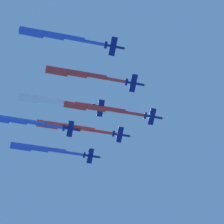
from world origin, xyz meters
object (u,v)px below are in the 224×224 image
Objects in this scene: jet_port_mid at (48,100)px; jet_starboard_mid at (39,149)px; jet_port_outer at (53,36)px; jet_starboard_outer at (18,121)px; jet_starboard_inner at (77,74)px; jet_lead at (96,108)px; jet_port_inner at (67,127)px.

jet_starboard_mid is (26.08, 17.29, 3.60)m from jet_port_mid.
jet_starboard_outer is (34.54, 34.21, 0.79)m from jet_port_outer.
jet_starboard_outer reaches higher than jet_starboard_inner.
jet_port_mid is at bearing 120.19° from jet_lead.
jet_starboard_inner is at bearing -134.03° from jet_starboard_mid.
jet_lead is at bearing -6.83° from jet_port_outer.
jet_starboard_outer is at bearing 72.02° from jet_port_mid.
jet_port_outer is at bearing -135.28° from jet_starboard_outer.
jet_starboard_inner is 19.60m from jet_port_mid.
jet_starboard_inner is at bearing -8.93° from jet_port_outer.
jet_port_inner reaches higher than jet_starboard_outer.
jet_port_outer reaches higher than jet_starboard_inner.
jet_port_inner is 19.10m from jet_port_mid.
jet_port_inner is at bearing 32.40° from jet_starboard_inner.
jet_starboard_mid reaches higher than jet_starboard_inner.
jet_port_outer reaches higher than jet_lead.
jet_starboard_outer reaches higher than jet_lead.
jet_starboard_mid is 1.02× the size of jet_starboard_outer.
jet_starboard_mid is at bearing -6.33° from jet_starboard_outer.
jet_starboard_mid is at bearing 68.12° from jet_lead.
jet_lead is 19.34m from jet_starboard_inner.
jet_starboard_outer is at bearing 44.72° from jet_port_outer.
jet_starboard_outer is (14.27, 37.39, 1.59)m from jet_starboard_inner.
jet_port_mid is 0.97× the size of jet_starboard_outer.
jet_starboard_inner is 40.06m from jet_starboard_outer.
jet_starboard_outer is (6.32, 19.48, 2.01)m from jet_port_mid.
jet_port_outer is (-20.26, 3.19, 0.80)m from jet_starboard_inner.
jet_port_inner is 48.92m from jet_port_outer.
jet_starboard_mid is at bearing 33.54° from jet_port_mid.
jet_lead is at bearing -111.88° from jet_starboard_mid.
jet_port_outer reaches higher than jet_port_mid.
jet_port_outer is (-46.88, -13.70, -2.71)m from jet_port_inner.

